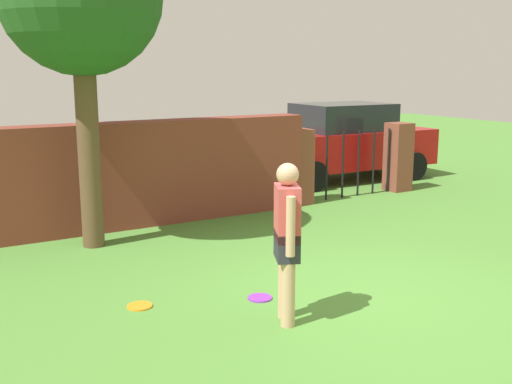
% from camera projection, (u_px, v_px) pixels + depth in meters
% --- Properties ---
extents(ground_plane, '(40.00, 40.00, 0.00)m').
position_uv_depth(ground_plane, '(370.00, 299.00, 6.82)').
color(ground_plane, '#4C8433').
extents(brick_wall, '(6.87, 0.50, 1.68)m').
position_uv_depth(brick_wall, '(112.00, 176.00, 9.64)').
color(brick_wall, brown).
rests_on(brick_wall, ground).
extents(person, '(0.35, 0.50, 1.62)m').
position_uv_depth(person, '(287.00, 236.00, 6.04)').
color(person, tan).
rests_on(person, ground).
extents(fence_gate, '(2.93, 0.44, 1.40)m').
position_uv_depth(fence_gate, '(351.00, 162.00, 12.03)').
color(fence_gate, brown).
rests_on(fence_gate, ground).
extents(car, '(4.25, 2.02, 1.72)m').
position_uv_depth(car, '(342.00, 142.00, 13.86)').
color(car, '#A51111').
rests_on(car, ground).
extents(frisbee_orange, '(0.27, 0.27, 0.02)m').
position_uv_depth(frisbee_orange, '(140.00, 306.00, 6.59)').
color(frisbee_orange, orange).
rests_on(frisbee_orange, ground).
extents(frisbee_purple, '(0.27, 0.27, 0.02)m').
position_uv_depth(frisbee_purple, '(260.00, 298.00, 6.83)').
color(frisbee_purple, purple).
rests_on(frisbee_purple, ground).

